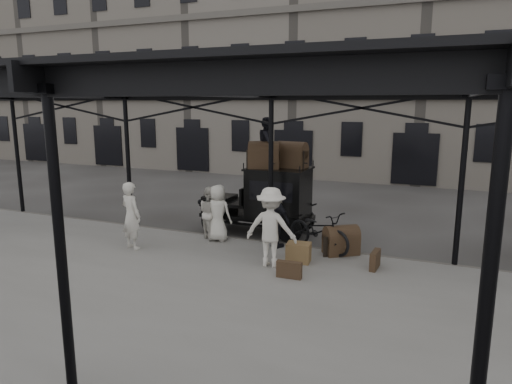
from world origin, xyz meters
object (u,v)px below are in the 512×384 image
bicycle (319,230)px  steamer_trunk_roof_near (264,157)px  taxi (269,197)px  porter_left (131,216)px  steamer_trunk_platform (341,242)px  porter_official (277,219)px

bicycle → steamer_trunk_roof_near: size_ratio=2.26×
taxi → bicycle: taxi is taller
porter_left → steamer_trunk_platform: bearing=-144.6°
steamer_trunk_platform → porter_official: bearing=147.1°
taxi → steamer_trunk_roof_near: bearing=-108.1°
bicycle → steamer_trunk_platform: 0.69m
taxi → porter_official: 1.89m
taxi → porter_left: taxi is taller
porter_left → bicycle: porter_left is taller
bicycle → porter_official: bearing=126.5°
porter_left → steamer_trunk_platform: porter_left is taller
porter_official → steamer_trunk_roof_near: steamer_trunk_roof_near is taller
bicycle → steamer_trunk_roof_near: bearing=87.1°
steamer_trunk_platform → taxi: bearing=113.5°
bicycle → steamer_trunk_roof_near: steamer_trunk_roof_near is taller
porter_left → steamer_trunk_platform: 5.83m
steamer_trunk_platform → bicycle: bearing=136.9°
bicycle → steamer_trunk_roof_near: 3.04m
porter_official → steamer_trunk_roof_near: (-0.94, 1.42, 1.57)m
porter_official → steamer_trunk_roof_near: bearing=-32.1°
taxi → steamer_trunk_roof_near: size_ratio=3.84×
porter_official → bicycle: bearing=-146.5°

